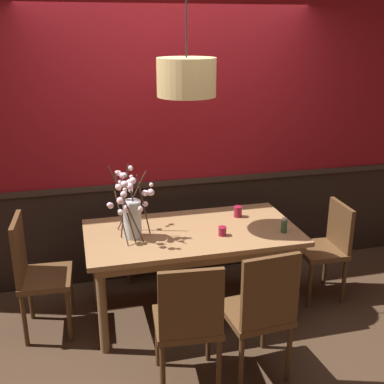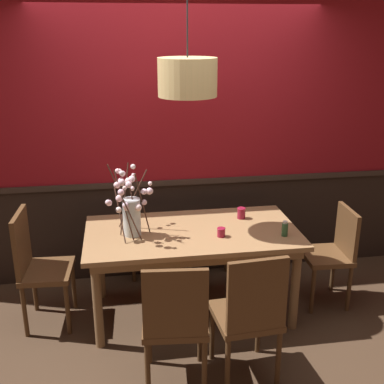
% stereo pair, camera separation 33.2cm
% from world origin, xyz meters
% --- Properties ---
extents(ground_plane, '(24.00, 24.00, 0.00)m').
position_xyz_m(ground_plane, '(0.00, 0.00, 0.00)').
color(ground_plane, '#422D1E').
extents(back_wall, '(5.32, 0.14, 2.61)m').
position_xyz_m(back_wall, '(0.00, 0.78, 1.29)').
color(back_wall, black).
rests_on(back_wall, ground).
extents(dining_table, '(1.71, 0.91, 0.75)m').
position_xyz_m(dining_table, '(0.00, 0.00, 0.67)').
color(dining_table, '#997047').
rests_on(dining_table, ground).
extents(chair_near_side_left, '(0.46, 0.46, 0.95)m').
position_xyz_m(chair_near_side_left, '(-0.25, -0.89, 0.53)').
color(chair_near_side_left, brown).
rests_on(chair_near_side_left, ground).
extents(chair_head_east_end, '(0.40, 0.42, 0.87)m').
position_xyz_m(chair_head_east_end, '(1.23, -0.02, 0.49)').
color(chair_head_east_end, brown).
rests_on(chair_head_east_end, ground).
extents(chair_far_side_left, '(0.43, 0.43, 0.91)m').
position_xyz_m(chair_far_side_left, '(-0.28, 0.85, 0.51)').
color(chair_far_side_left, brown).
rests_on(chair_far_side_left, ground).
extents(chair_head_west_end, '(0.41, 0.45, 0.97)m').
position_xyz_m(chair_head_west_end, '(-1.24, 0.03, 0.54)').
color(chair_head_west_end, brown).
rests_on(chair_head_west_end, ground).
extents(chair_far_side_right, '(0.44, 0.40, 0.97)m').
position_xyz_m(chair_far_side_right, '(0.27, 0.89, 0.54)').
color(chair_far_side_right, brown).
rests_on(chair_far_side_right, ground).
extents(chair_near_side_right, '(0.45, 0.46, 0.97)m').
position_xyz_m(chair_near_side_right, '(0.24, -0.89, 0.53)').
color(chair_near_side_right, brown).
rests_on(chair_near_side_right, ground).
extents(vase_with_blossoms, '(0.36, 0.50, 0.61)m').
position_xyz_m(vase_with_blossoms, '(-0.49, -0.02, 0.96)').
color(vase_with_blossoms, silver).
rests_on(vase_with_blossoms, dining_table).
extents(candle_holder_nearer_center, '(0.07, 0.07, 0.07)m').
position_xyz_m(candle_holder_nearer_center, '(0.21, -0.15, 0.79)').
color(candle_holder_nearer_center, maroon).
rests_on(candle_holder_nearer_center, dining_table).
extents(candle_holder_nearer_edge, '(0.07, 0.07, 0.10)m').
position_xyz_m(candle_holder_nearer_edge, '(0.46, 0.19, 0.80)').
color(candle_holder_nearer_edge, maroon).
rests_on(candle_holder_nearer_edge, dining_table).
extents(condiment_bottle, '(0.05, 0.05, 0.12)m').
position_xyz_m(condiment_bottle, '(0.70, -0.22, 0.81)').
color(condiment_bottle, '#2D5633').
rests_on(condiment_bottle, dining_table).
extents(pendant_lamp, '(0.44, 0.44, 0.79)m').
position_xyz_m(pendant_lamp, '(-0.02, 0.08, 1.96)').
color(pendant_lamp, tan).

